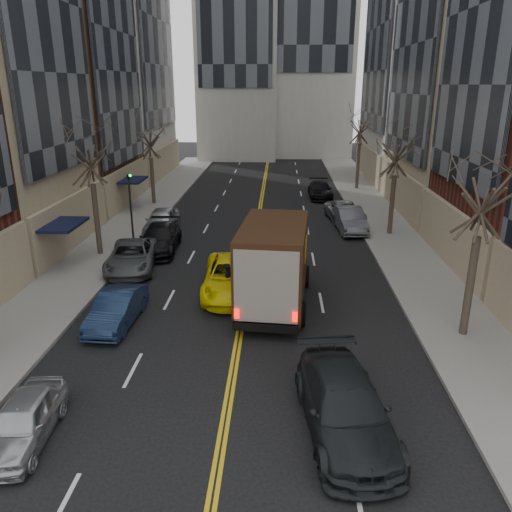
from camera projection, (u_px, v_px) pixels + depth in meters
The scene contains 20 objects.
sidewalk_left at pixel (131, 223), 35.51m from camera, with size 4.00×66.00×0.15m, color slate.
sidewalk_right at pixel (386, 226), 34.73m from camera, with size 4.00×66.00×0.15m, color slate.
tree_lf_mid at pixel (88, 140), 26.77m from camera, with size 3.20×3.20×8.91m.
tree_lf_far at pixel (149, 130), 39.23m from camera, with size 3.20×3.20×8.12m.
tree_rt_near at pixel (487, 173), 17.55m from camera, with size 3.20×3.20×8.71m.
tree_rt_mid at pixel (398, 140), 30.86m from camera, with size 3.20×3.20×8.32m.
tree_rt_far at pixel (361, 116), 44.84m from camera, with size 3.20×3.20×9.11m.
traffic_signal at pixel (130, 201), 29.83m from camera, with size 0.29×0.26×4.70m.
ups_truck at pixel (275, 264), 21.87m from camera, with size 3.39×7.32×3.90m.
observer_sedan at pixel (345, 407), 14.06m from camera, with size 2.93×5.81×1.62m.
taxi at pixel (233, 277), 23.56m from camera, with size 2.68×5.82×1.62m, color yellow.
pedestrian at pixel (228, 281), 22.83m from camera, with size 0.63×0.42×1.73m, color black.
parked_lf_a at pixel (23, 421), 13.72m from camera, with size 1.50×3.73×1.27m, color #B5B8BD.
parked_lf_b at pixel (117, 309), 20.47m from camera, with size 1.46×4.18×1.38m, color #12203A.
parked_lf_c at pixel (132, 256), 26.60m from camera, with size 2.41×5.23×1.45m, color #4F5357.
parked_lf_d at pixel (160, 239), 29.52m from camera, with size 2.14×5.28×1.53m, color black.
parked_lf_e at pixel (162, 221), 33.24m from camera, with size 1.89×4.69×1.60m, color #A6A8AE.
parked_rt_a at pixel (350, 220), 33.57m from camera, with size 1.66×4.76×1.57m, color #4C4E54.
parked_rt_b at pixel (345, 212), 36.07m from camera, with size 2.26×4.89×1.36m, color #9A9CA1.
parked_rt_c at pixel (320, 190), 43.49m from camera, with size 1.96×4.83×1.40m, color black.
Camera 1 is at (1.48, -6.90, 9.41)m, focal length 35.00 mm.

